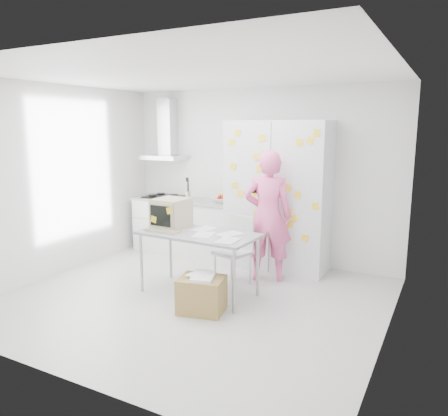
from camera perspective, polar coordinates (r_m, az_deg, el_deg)
The scene contains 10 objects.
floor at distance 5.56m, azimuth -4.01°, elevation -11.88°, with size 4.50×4.00×0.02m, color silver.
walls at distance 5.81m, azimuth -0.43°, elevation 3.05°, with size 4.52×4.01×2.70m.
ceiling at distance 5.17m, azimuth -4.41°, elevation 17.09°, with size 4.50×4.00×0.02m, color white.
counter_run at distance 7.40m, azimuth -4.99°, elevation -2.27°, with size 1.84×0.63×1.28m.
range_hood at distance 7.58m, azimuth -7.51°, elevation 9.33°, with size 0.70×0.48×1.01m.
tall_cabinet at distance 6.52m, azimuth 7.06°, elevation 1.58°, with size 1.50×0.68×2.20m.
person at distance 6.00m, azimuth 5.73°, elevation -1.08°, with size 0.66×0.43×1.81m, color pink.
desk at distance 5.66m, azimuth -5.69°, elevation -1.84°, with size 1.52×0.80×1.19m.
chair at distance 5.92m, azimuth 1.63°, elevation -4.98°, with size 0.50×0.50×0.93m.
cardboard_box at distance 5.13m, azimuth -2.93°, elevation -11.16°, with size 0.58×0.51×0.45m.
Camera 1 is at (2.74, -4.35, 2.11)m, focal length 35.00 mm.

